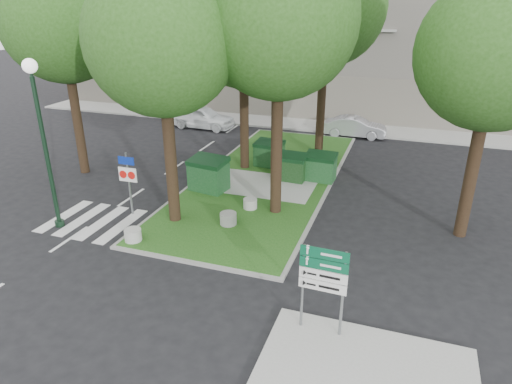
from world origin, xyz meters
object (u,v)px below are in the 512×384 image
at_px(traffic_sign_pole, 128,176).
at_px(car_silver, 355,127).
at_px(bollard_left, 133,235).
at_px(tree_median_near_left, 163,24).
at_px(dumpster_c, 292,167).
at_px(dumpster_d, 320,167).
at_px(dumpster_b, 269,154).
at_px(litter_bin, 328,167).
at_px(directional_sign, 323,277).
at_px(bollard_mid, 228,219).
at_px(car_white, 202,117).
at_px(tree_median_near_right, 282,2).
at_px(street_lamp, 41,126).
at_px(tree_street_right, 501,37).
at_px(dumpster_a, 209,174).
at_px(bollard_right, 250,204).
at_px(tree_median_mid, 246,25).
at_px(tree_street_left, 62,9).

distance_m(traffic_sign_pole, car_silver, 15.94).
bearing_deg(bollard_left, traffic_sign_pole, 123.95).
distance_m(tree_median_near_left, dumpster_c, 9.13).
bearing_deg(dumpster_d, dumpster_b, 161.34).
height_order(bollard_left, car_silver, car_silver).
bearing_deg(litter_bin, car_silver, 87.66).
height_order(tree_median_near_left, car_silver, tree_median_near_left).
relative_size(litter_bin, directional_sign, 0.28).
bearing_deg(car_silver, directional_sign, -175.94).
relative_size(bollard_mid, car_white, 0.15).
bearing_deg(car_white, litter_bin, -119.52).
height_order(tree_median_near_right, street_lamp, tree_median_near_right).
height_order(tree_street_right, dumpster_b, tree_street_right).
bearing_deg(street_lamp, car_silver, 60.63).
relative_size(litter_bin, traffic_sign_pole, 0.26).
bearing_deg(dumpster_c, directional_sign, -68.27).
distance_m(dumpster_a, car_silver, 12.23).
bearing_deg(tree_median_near_right, bollard_left, -135.90).
bearing_deg(dumpster_c, tree_median_near_right, -81.10).
xyz_separation_m(tree_street_right, bollard_left, (-11.19, -4.56, -6.65)).
distance_m(dumpster_b, bollard_right, 5.29).
bearing_deg(tree_median_mid, tree_median_near_left, -94.40).
distance_m(dumpster_a, bollard_left, 5.25).
height_order(dumpster_d, bollard_right, dumpster_d).
relative_size(tree_median_mid, litter_bin, 14.73).
bearing_deg(tree_street_left, dumpster_c, 11.28).
xyz_separation_m(tree_street_left, litter_bin, (11.61, 3.44, -7.19)).
distance_m(bollard_mid, directional_sign, 6.78).
xyz_separation_m(tree_median_mid, traffic_sign_pole, (-2.57, -6.50, -5.30)).
xyz_separation_m(tree_street_right, car_silver, (-5.59, 11.79, -6.35)).
distance_m(dumpster_c, bollard_right, 3.76).
bearing_deg(dumpster_d, bollard_right, -114.11).
relative_size(dumpster_c, car_white, 0.33).
bearing_deg(bollard_right, tree_street_right, 4.47).
distance_m(tree_street_left, dumpster_c, 12.42).
height_order(tree_street_right, dumpster_d, tree_street_right).
xyz_separation_m(tree_median_near_left, directional_sign, (6.59, -4.59, -5.58)).
bearing_deg(dumpster_c, bollard_right, -99.15).
distance_m(tree_median_near_left, tree_median_near_right, 4.09).
height_order(tree_street_left, bollard_right, tree_street_left).
distance_m(tree_street_left, dumpster_a, 9.71).
height_order(bollard_mid, street_lamp, street_lamp).
relative_size(bollard_left, car_silver, 0.16).
bearing_deg(directional_sign, dumpster_b, 115.40).
bearing_deg(car_silver, dumpster_b, 153.82).
bearing_deg(dumpster_a, tree_median_mid, 89.33).
relative_size(tree_street_left, car_silver, 2.86).
bearing_deg(directional_sign, tree_median_near_right, 117.04).
bearing_deg(dumpster_c, tree_median_near_left, -116.72).
distance_m(dumpster_b, bollard_left, 9.40).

